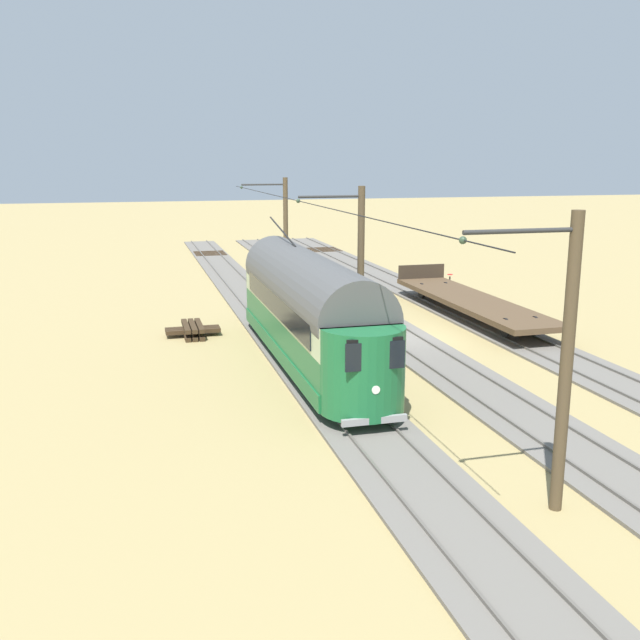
{
  "coord_description": "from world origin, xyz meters",
  "views": [
    {
      "loc": [
        11.28,
        28.45,
        7.7
      ],
      "look_at": [
        4.81,
        4.24,
        2.05
      ],
      "focal_mm": 40.02,
      "sensor_mm": 36.0,
      "label": 1
    }
  ],
  "objects_px": {
    "catenary_pole_mid_far": "(564,360)",
    "spare_tie_stack": "(193,330)",
    "catenary_pole_foreground": "(284,232)",
    "flatcar_adjacent": "(470,300)",
    "vintage_streetcar": "(308,307)",
    "catenary_pole_mid_near": "(359,266)",
    "switch_stand": "(449,283)"
  },
  "relations": [
    {
      "from": "vintage_streetcar",
      "to": "catenary_pole_mid_near",
      "type": "bearing_deg",
      "value": -149.15
    },
    {
      "from": "catenary_pole_foreground",
      "to": "spare_tie_stack",
      "type": "xyz_separation_m",
      "value": [
        6.36,
        9.93,
        -3.23
      ]
    },
    {
      "from": "vintage_streetcar",
      "to": "catenary_pole_foreground",
      "type": "bearing_deg",
      "value": -99.03
    },
    {
      "from": "catenary_pole_mid_near",
      "to": "catenary_pole_mid_far",
      "type": "distance_m",
      "value": 14.2
    },
    {
      "from": "catenary_pole_foreground",
      "to": "spare_tie_stack",
      "type": "relative_size",
      "value": 2.79
    },
    {
      "from": "catenary_pole_foreground",
      "to": "catenary_pole_mid_near",
      "type": "xyz_separation_m",
      "value": [
        0.0,
        14.2,
        0.0
      ]
    },
    {
      "from": "vintage_streetcar",
      "to": "catenary_pole_mid_near",
      "type": "height_order",
      "value": "catenary_pole_mid_near"
    },
    {
      "from": "switch_stand",
      "to": "catenary_pole_mid_near",
      "type": "bearing_deg",
      "value": 49.15
    },
    {
      "from": "vintage_streetcar",
      "to": "flatcar_adjacent",
      "type": "height_order",
      "value": "vintage_streetcar"
    },
    {
      "from": "vintage_streetcar",
      "to": "catenary_pole_foreground",
      "type": "relative_size",
      "value": 2.33
    },
    {
      "from": "vintage_streetcar",
      "to": "spare_tie_stack",
      "type": "xyz_separation_m",
      "value": [
        3.87,
        -5.75,
        -1.98
      ]
    },
    {
      "from": "vintage_streetcar",
      "to": "switch_stand",
      "type": "distance_m",
      "value": 16.43
    },
    {
      "from": "flatcar_adjacent",
      "to": "switch_stand",
      "type": "relative_size",
      "value": 10.64
    },
    {
      "from": "catenary_pole_foreground",
      "to": "catenary_pole_mid_far",
      "type": "distance_m",
      "value": 28.39
    },
    {
      "from": "catenary_pole_mid_far",
      "to": "switch_stand",
      "type": "xyz_separation_m",
      "value": [
        -8.88,
        -24.47,
        -2.8
      ]
    },
    {
      "from": "catenary_pole_mid_far",
      "to": "switch_stand",
      "type": "bearing_deg",
      "value": -109.95
    },
    {
      "from": "flatcar_adjacent",
      "to": "spare_tie_stack",
      "type": "xyz_separation_m",
      "value": [
        13.69,
        0.29,
        -0.59
      ]
    },
    {
      "from": "spare_tie_stack",
      "to": "catenary_pole_foreground",
      "type": "bearing_deg",
      "value": -122.65
    },
    {
      "from": "flatcar_adjacent",
      "to": "catenary_pole_mid_far",
      "type": "relative_size",
      "value": 1.96
    },
    {
      "from": "flatcar_adjacent",
      "to": "catenary_pole_mid_near",
      "type": "height_order",
      "value": "catenary_pole_mid_near"
    },
    {
      "from": "vintage_streetcar",
      "to": "catenary_pole_mid_far",
      "type": "distance_m",
      "value": 13.01
    },
    {
      "from": "catenary_pole_mid_far",
      "to": "spare_tie_stack",
      "type": "height_order",
      "value": "catenary_pole_mid_far"
    },
    {
      "from": "catenary_pole_foreground",
      "to": "flatcar_adjacent",
      "type": "bearing_deg",
      "value": 127.25
    },
    {
      "from": "catenary_pole_mid_far",
      "to": "flatcar_adjacent",
      "type": "bearing_deg",
      "value": -111.35
    },
    {
      "from": "catenary_pole_mid_near",
      "to": "spare_tie_stack",
      "type": "relative_size",
      "value": 2.79
    },
    {
      "from": "flatcar_adjacent",
      "to": "vintage_streetcar",
      "type": "bearing_deg",
      "value": 31.62
    },
    {
      "from": "catenary_pole_foreground",
      "to": "catenary_pole_mid_far",
      "type": "bearing_deg",
      "value": 90.0
    },
    {
      "from": "catenary_pole_mid_near",
      "to": "switch_stand",
      "type": "distance_m",
      "value": 13.86
    },
    {
      "from": "catenary_pole_foreground",
      "to": "catenary_pole_mid_near",
      "type": "height_order",
      "value": "same"
    },
    {
      "from": "vintage_streetcar",
      "to": "catenary_pole_mid_near",
      "type": "xyz_separation_m",
      "value": [
        -2.49,
        -1.49,
        1.25
      ]
    },
    {
      "from": "spare_tie_stack",
      "to": "switch_stand",
      "type": "bearing_deg",
      "value": -158.5
    },
    {
      "from": "catenary_pole_mid_far",
      "to": "spare_tie_stack",
      "type": "relative_size",
      "value": 2.79
    }
  ]
}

